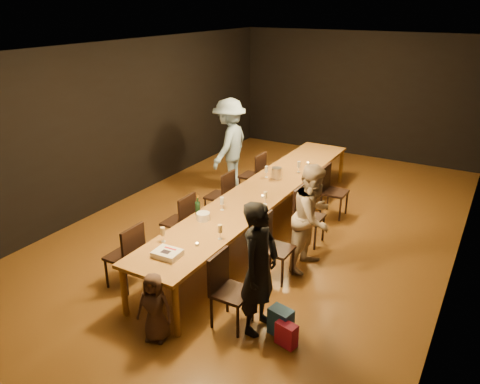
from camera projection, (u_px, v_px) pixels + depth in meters
The scene contains 30 objects.
ground at pixel (262, 230), 8.01m from camera, with size 10.00×10.00×0.00m, color #442511.
room_shell at pixel (264, 110), 7.22m from camera, with size 6.04×10.04×3.02m.
table at pixel (262, 192), 7.74m from camera, with size 0.90×6.00×0.75m.
chair_right_0 at pixel (232, 292), 5.51m from camera, with size 0.42×0.42×0.93m, color black, non-canonical shape.
chair_right_1 at pixel (277, 248), 6.48m from camera, with size 0.42×0.42×0.93m, color black, non-canonical shape.
chair_right_2 at pixel (309, 216), 7.44m from camera, with size 0.42×0.42×0.93m, color black, non-canonical shape.
chair_right_3 at pixel (335, 192), 8.40m from camera, with size 0.42×0.42×0.93m, color black, non-canonical shape.
chair_left_0 at pixel (124, 255), 6.30m from camera, with size 0.42×0.42×0.93m, color black, non-canonical shape.
chair_left_1 at pixel (178, 222), 7.26m from camera, with size 0.42×0.42×0.93m, color black, non-canonical shape.
chair_left_2 at pixel (219, 196), 8.22m from camera, with size 0.42×0.42×0.93m, color black, non-canonical shape.
chair_left_3 at pixel (252, 175), 9.18m from camera, with size 0.42×0.42×0.93m, color black, non-canonical shape.
woman_birthday at pixel (259, 268), 5.33m from camera, with size 0.60×0.39×1.64m, color black.
woman_tan at pixel (313, 217), 6.64m from camera, with size 0.77×0.60×1.58m, color #C9B397.
man_blue at pixel (229, 145), 9.48m from camera, with size 1.21×0.70×1.87m, color #86AAD0.
child at pixel (155, 307), 5.29m from camera, with size 0.42×0.27×0.85m, color #473127.
gift_bag_red at pixel (286, 334), 5.29m from camera, with size 0.24×0.13×0.29m, color #B51B49.
gift_bag_blue at pixel (281, 322), 5.46m from camera, with size 0.27×0.18×0.34m, color #2862AF.
birthday_cake at pixel (167, 254), 5.70m from camera, with size 0.34×0.28×0.08m.
plate_stack at pixel (203, 216), 6.64m from camera, with size 0.19×0.19×0.11m, color white.
champagne_bottle at pixel (198, 205), 6.75m from camera, with size 0.07×0.07×0.31m, color black, non-canonical shape.
ice_bucket at pixel (277, 173), 8.18m from camera, with size 0.18×0.18×0.20m, color #B3B2B7.
wineglass_0 at pixel (163, 235), 6.02m from camera, with size 0.06×0.06×0.21m, color beige, non-canonical shape.
wineglass_1 at pixel (220, 232), 6.09m from camera, with size 0.06×0.06×0.21m, color beige, non-canonical shape.
wineglass_2 at pixel (222, 204), 6.94m from camera, with size 0.06×0.06×0.21m, color silver, non-canonical shape.
wineglass_3 at pixel (265, 198), 7.13m from camera, with size 0.06×0.06×0.21m, color beige, non-canonical shape.
wineglass_4 at pixel (266, 172), 8.22m from camera, with size 0.06×0.06×0.21m, color silver, non-canonical shape.
wineglass_5 at pixel (299, 167), 8.47m from camera, with size 0.06×0.06×0.21m, color silver, non-canonical shape.
tealight_near at pixel (197, 244), 5.96m from camera, with size 0.05×0.05×0.03m, color #B2B7B2.
tealight_mid at pixel (263, 196), 7.42m from camera, with size 0.05×0.05×0.03m, color #B2B7B2.
tealight_far at pixel (308, 163), 8.93m from camera, with size 0.05×0.05×0.03m, color #B2B7B2.
Camera 1 is at (3.26, -6.38, 3.65)m, focal length 35.00 mm.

